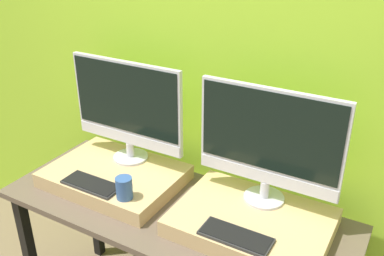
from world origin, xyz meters
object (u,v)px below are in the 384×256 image
Objects in this scene: mug at (124,188)px; keyboard_right at (236,236)px; keyboard_left at (92,184)px; monitor_right at (269,142)px; monitor_left at (127,107)px.

mug is 0.36× the size of keyboard_right.
keyboard_left is at bearing 180.00° from keyboard_right.
keyboard_left is 0.72m from keyboard_right.
keyboard_left is 2.80× the size of mug.
monitor_right is 0.40m from keyboard_right.
monitor_left is 2.19× the size of keyboard_left.
monitor_left is 0.83m from keyboard_right.
mug is at bearing 180.00° from keyboard_right.
monitor_right is (0.72, 0.00, 0.00)m from monitor_left.
keyboard_left is at bearing -90.00° from monitor_left.
monitor_right reaches higher than keyboard_right.
keyboard_right is at bearing -90.00° from monitor_right.
monitor_left is at bearing 90.00° from keyboard_left.
monitor_right is 2.19× the size of keyboard_right.
mug is at bearing -151.14° from monitor_right.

